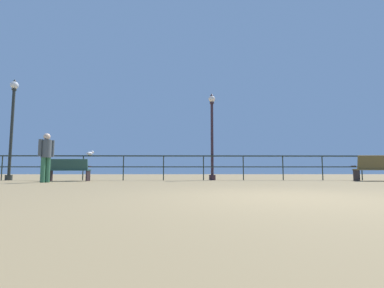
{
  "coord_description": "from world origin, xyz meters",
  "views": [
    {
      "loc": [
        -1.49,
        -4.13,
        0.39
      ],
      "look_at": [
        -1.33,
        7.17,
        1.48
      ],
      "focal_mm": 26.28,
      "sensor_mm": 36.0,
      "label": 1
    }
  ],
  "objects_px": {
    "bench_far_left": "(68,169)",
    "person_by_bench": "(46,154)",
    "lamppost_left": "(12,122)",
    "seagull_on_rail": "(90,153)",
    "bench_near_left": "(376,167)",
    "lamppost_center": "(212,134)"
  },
  "relations": [
    {
      "from": "bench_far_left",
      "to": "person_by_bench",
      "type": "distance_m",
      "value": 1.38
    },
    {
      "from": "lamppost_left",
      "to": "seagull_on_rail",
      "type": "height_order",
      "value": "lamppost_left"
    },
    {
      "from": "bench_near_left",
      "to": "seagull_on_rail",
      "type": "xyz_separation_m",
      "value": [
        -11.44,
        0.96,
        0.6
      ]
    },
    {
      "from": "bench_near_left",
      "to": "lamppost_center",
      "type": "bearing_deg",
      "value": 169.21
    },
    {
      "from": "bench_near_left",
      "to": "lamppost_left",
      "type": "distance_m",
      "value": 15.11
    },
    {
      "from": "bench_far_left",
      "to": "person_by_bench",
      "type": "relative_size",
      "value": 0.93
    },
    {
      "from": "bench_far_left",
      "to": "lamppost_left",
      "type": "height_order",
      "value": "lamppost_left"
    },
    {
      "from": "lamppost_left",
      "to": "seagull_on_rail",
      "type": "xyz_separation_m",
      "value": [
        3.49,
        -0.24,
        -1.37
      ]
    },
    {
      "from": "bench_near_left",
      "to": "person_by_bench",
      "type": "xyz_separation_m",
      "value": [
        -12.17,
        -1.26,
        0.43
      ]
    },
    {
      "from": "bench_far_left",
      "to": "person_by_bench",
      "type": "height_order",
      "value": "person_by_bench"
    },
    {
      "from": "lamppost_center",
      "to": "seagull_on_rail",
      "type": "xyz_separation_m",
      "value": [
        -5.14,
        -0.24,
        -0.88
      ]
    },
    {
      "from": "bench_near_left",
      "to": "lamppost_left",
      "type": "relative_size",
      "value": 0.35
    },
    {
      "from": "lamppost_left",
      "to": "person_by_bench",
      "type": "height_order",
      "value": "lamppost_left"
    },
    {
      "from": "bench_far_left",
      "to": "bench_near_left",
      "type": "bearing_deg",
      "value": -0.08
    },
    {
      "from": "person_by_bench",
      "to": "seagull_on_rail",
      "type": "height_order",
      "value": "person_by_bench"
    },
    {
      "from": "bench_far_left",
      "to": "lamppost_left",
      "type": "distance_m",
      "value": 3.8
    },
    {
      "from": "bench_far_left",
      "to": "lamppost_center",
      "type": "bearing_deg",
      "value": 11.86
    },
    {
      "from": "bench_far_left",
      "to": "seagull_on_rail",
      "type": "xyz_separation_m",
      "value": [
        0.49,
        0.94,
        0.66
      ]
    },
    {
      "from": "lamppost_center",
      "to": "person_by_bench",
      "type": "bearing_deg",
      "value": -157.29
    },
    {
      "from": "bench_near_left",
      "to": "seagull_on_rail",
      "type": "relative_size",
      "value": 4.12
    },
    {
      "from": "bench_far_left",
      "to": "lamppost_center",
      "type": "distance_m",
      "value": 5.96
    },
    {
      "from": "lamppost_left",
      "to": "lamppost_center",
      "type": "relative_size",
      "value": 1.16
    }
  ]
}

